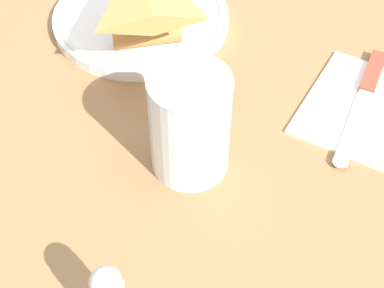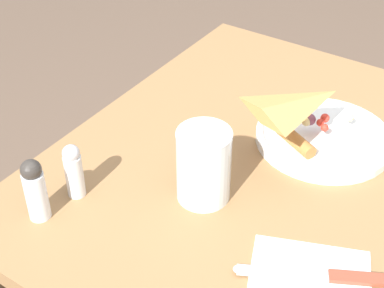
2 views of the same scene
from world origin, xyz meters
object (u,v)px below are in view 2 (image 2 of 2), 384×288
at_px(dining_table, 331,238).
at_px(pepper_shaker, 35,189).
at_px(salt_shaker, 74,170).
at_px(plate_pizza, 324,135).
at_px(milk_glass, 204,168).
at_px(butter_knife, 318,275).
at_px(napkin_folded, 310,277).

relative_size(dining_table, pepper_shaker, 8.83).
bearing_deg(pepper_shaker, salt_shaker, -100.37).
bearing_deg(plate_pizza, pepper_shaker, 55.62).
xyz_separation_m(milk_glass, salt_shaker, (0.17, 0.11, -0.01)).
xyz_separation_m(butter_knife, pepper_shaker, (0.41, 0.12, 0.05)).
bearing_deg(milk_glass, pepper_shaker, 44.10).
bearing_deg(butter_knife, napkin_folded, 0.00).
relative_size(plate_pizza, napkin_folded, 1.22).
bearing_deg(butter_knife, dining_table, -104.59).
relative_size(napkin_folded, salt_shaker, 2.06).
distance_m(butter_knife, pepper_shaker, 0.43).
xyz_separation_m(milk_glass, pepper_shaker, (0.18, 0.18, -0.00)).
distance_m(milk_glass, butter_knife, 0.23).
xyz_separation_m(dining_table, butter_knife, (-0.04, 0.19, 0.11)).
relative_size(plate_pizza, salt_shaker, 2.51).
xyz_separation_m(dining_table, salt_shaker, (0.35, 0.24, 0.16)).
relative_size(butter_knife, pepper_shaker, 1.79).
distance_m(napkin_folded, salt_shaker, 0.39).
bearing_deg(dining_table, salt_shaker, 34.32).
bearing_deg(butter_knife, salt_shaker, -19.77).
relative_size(milk_glass, salt_shaker, 1.28).
bearing_deg(pepper_shaker, plate_pizza, -124.38).
distance_m(dining_table, milk_glass, 0.28).
xyz_separation_m(plate_pizza, napkin_folded, (-0.11, 0.30, -0.01)).
bearing_deg(dining_table, pepper_shaker, 40.30).
height_order(plate_pizza, pepper_shaker, pepper_shaker).
bearing_deg(plate_pizza, napkin_folded, 110.29).
xyz_separation_m(plate_pizza, butter_knife, (-0.12, 0.30, -0.01)).
distance_m(plate_pizza, napkin_folded, 0.32).
xyz_separation_m(salt_shaker, pepper_shaker, (0.01, 0.07, 0.01)).
distance_m(milk_glass, pepper_shaker, 0.26).
relative_size(butter_knife, salt_shaker, 2.00).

